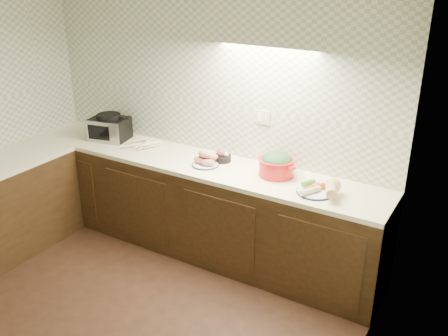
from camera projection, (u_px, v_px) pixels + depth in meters
The scene contains 8 objects.
room at pixel (54, 130), 3.07m from camera, with size 3.60×3.60×2.60m.
counter at pixel (79, 223), 4.39m from camera, with size 3.60×3.60×0.90m.
toaster_oven at pixel (109, 128), 5.02m from camera, with size 0.42×0.36×0.26m.
parsnip_pile at pixel (142, 145), 4.83m from camera, with size 0.39×0.37×0.07m.
sweet_potato_plate at pixel (206, 160), 4.42m from camera, with size 0.24×0.24×0.14m.
onion_bowl at pixel (222, 157), 4.51m from camera, with size 0.16×0.16×0.12m.
dutch_oven at pixel (277, 164), 4.19m from camera, with size 0.37×0.37×0.21m.
veg_plate at pixel (323, 188), 3.89m from camera, with size 0.36×0.35×0.13m.
Camera 1 is at (2.40, -1.97, 2.61)m, focal length 40.00 mm.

